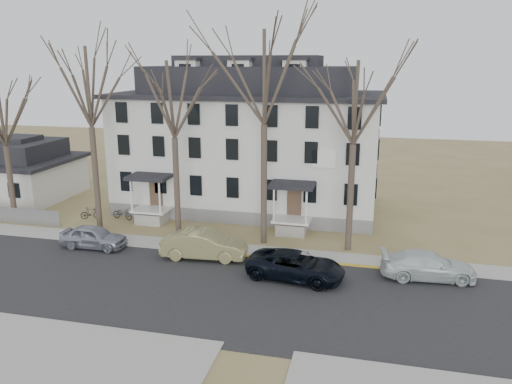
% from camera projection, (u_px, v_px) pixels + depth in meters
% --- Properties ---
extents(ground, '(120.00, 120.00, 0.00)m').
position_uv_depth(ground, '(200.00, 311.00, 24.02)').
color(ground, olive).
rests_on(ground, ground).
extents(main_road, '(120.00, 10.00, 0.04)m').
position_uv_depth(main_road, '(213.00, 292.00, 25.90)').
color(main_road, '#27272A').
rests_on(main_road, ground).
extents(far_sidewalk, '(120.00, 2.00, 0.08)m').
position_uv_depth(far_sidewalk, '(242.00, 251.00, 31.55)').
color(far_sidewalk, '#A09F97').
rests_on(far_sidewalk, ground).
extents(yellow_curb, '(14.00, 0.25, 0.06)m').
position_uv_depth(yellow_curb, '(320.00, 264.00, 29.58)').
color(yellow_curb, gold).
rests_on(yellow_curb, ground).
extents(boarding_house, '(20.80, 12.36, 12.05)m').
position_uv_depth(boarding_house, '(249.00, 142.00, 39.99)').
color(boarding_house, slate).
rests_on(boarding_house, ground).
extents(small_house, '(8.70, 8.70, 5.00)m').
position_uv_depth(small_house, '(22.00, 172.00, 43.40)').
color(small_house, silver).
rests_on(small_house, ground).
extents(tree_far_left, '(8.40, 8.40, 13.72)m').
position_uv_depth(tree_far_left, '(88.00, 81.00, 33.06)').
color(tree_far_left, '#473B31').
rests_on(tree_far_left, ground).
extents(tree_mid_left, '(7.80, 7.80, 12.74)m').
position_uv_depth(tree_mid_left, '(173.00, 94.00, 31.91)').
color(tree_mid_left, '#473B31').
rests_on(tree_mid_left, ground).
extents(tree_center, '(9.00, 9.00, 14.70)m').
position_uv_depth(tree_center, '(264.00, 70.00, 30.19)').
color(tree_center, '#473B31').
rests_on(tree_center, ground).
extents(tree_mid_right, '(7.80, 7.80, 12.74)m').
position_uv_depth(tree_mid_right, '(355.00, 97.00, 29.34)').
color(tree_mid_right, '#473B31').
rests_on(tree_mid_right, ground).
extents(tree_bungalow, '(6.60, 6.60, 10.78)m').
position_uv_depth(tree_bungalow, '(2.00, 113.00, 35.18)').
color(tree_bungalow, '#473B31').
rests_on(tree_bungalow, ground).
extents(car_silver, '(4.27, 1.74, 1.45)m').
position_uv_depth(car_silver, '(94.00, 237.00, 31.88)').
color(car_silver, '#959AAA').
rests_on(car_silver, ground).
extents(car_tan, '(5.29, 2.25, 1.70)m').
position_uv_depth(car_tan, '(204.00, 245.00, 30.17)').
color(car_tan, '#8A8452').
rests_on(car_tan, ground).
extents(car_navy, '(5.66, 3.19, 1.49)m').
position_uv_depth(car_navy, '(296.00, 266.00, 27.34)').
color(car_navy, black).
rests_on(car_navy, ground).
extents(car_white, '(5.27, 2.58, 1.47)m').
position_uv_depth(car_white, '(428.00, 266.00, 27.37)').
color(car_white, silver).
rests_on(car_white, ground).
extents(bicycle_left, '(1.83, 0.94, 0.91)m').
position_uv_depth(bicycle_left, '(122.00, 214.00, 37.66)').
color(bicycle_left, black).
rests_on(bicycle_left, ground).
extents(bicycle_right, '(1.56, 0.98, 0.91)m').
position_uv_depth(bicycle_right, '(91.00, 214.00, 37.71)').
color(bicycle_right, black).
rests_on(bicycle_right, ground).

